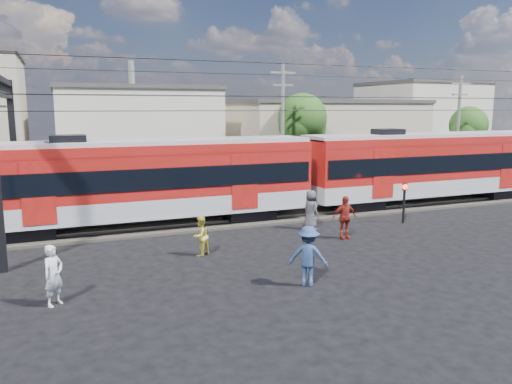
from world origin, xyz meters
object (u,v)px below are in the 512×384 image
Objects in this scene: pedestrian_a at (53,275)px; car_silver at (485,177)px; commuter_train at (148,178)px; crossing_signal at (404,195)px; pedestrian_c at (308,256)px.

pedestrian_a is 0.49× the size of car_silver.
pedestrian_a is (-4.20, -8.39, -1.50)m from commuter_train.
pedestrian_c is at bearing -144.41° from crossing_signal.
car_silver is at bearing 30.04° from crossing_signal.
crossing_signal is (8.51, 6.09, 0.41)m from pedestrian_c.
pedestrian_a is at bearing -163.34° from crossing_signal.
commuter_train is 25.51m from car_silver.
pedestrian_c is (3.36, -9.67, -1.42)m from commuter_train.
commuter_train is 10.33m from pedestrian_c.
pedestrian_c is at bearing 133.28° from car_silver.
car_silver is at bearing 9.24° from commuter_train.
car_silver is 1.84× the size of crossing_signal.
crossing_signal is at bearing -109.74° from pedestrian_c.
commuter_train reaches higher than pedestrian_c.
commuter_train is at bearing -36.15° from pedestrian_c.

